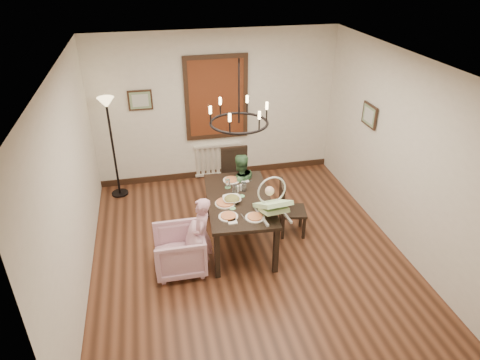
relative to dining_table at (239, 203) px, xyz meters
name	(u,v)px	position (x,y,z in m)	size (l,w,h in m)	color
room_shell	(242,157)	(0.06, 0.10, 0.71)	(4.51, 5.00, 2.81)	brown
dining_table	(239,203)	(0.00, 0.00, 0.00)	(1.06, 1.72, 0.77)	black
chair_far	(237,179)	(0.19, 1.02, -0.16)	(0.46, 0.46, 1.05)	black
chair_right	(293,208)	(0.87, 0.04, -0.23)	(0.40, 0.40, 0.91)	black
armchair	(179,251)	(-0.95, -0.45, -0.37)	(0.68, 0.70, 0.64)	#E6B0C9
elderly_woman	(202,241)	(-0.63, -0.50, -0.22)	(0.34, 0.22, 0.94)	#D193A5
seated_man	(240,192)	(0.16, 0.65, -0.21)	(0.47, 0.36, 0.96)	#3E6940
baby_bouncer	(272,203)	(0.35, -0.52, 0.28)	(0.43, 0.60, 0.39)	#BDEAA1
salad_bowl	(232,199)	(-0.12, -0.07, 0.12)	(0.32, 0.32, 0.08)	white
pizza_platter	(225,203)	(-0.23, -0.11, 0.11)	(0.30, 0.30, 0.04)	tan
drinking_glass	(235,189)	(-0.03, 0.16, 0.16)	(0.07, 0.07, 0.14)	silver
window_blinds	(216,98)	(0.06, 2.19, 0.91)	(1.00, 0.03, 1.40)	brown
radiator	(218,159)	(0.06, 2.21, -0.34)	(0.92, 0.12, 0.62)	silver
picture_back	(140,100)	(-1.29, 2.20, 0.96)	(0.42, 0.03, 0.36)	black
picture_right	(369,115)	(2.27, 0.63, 0.96)	(0.42, 0.03, 0.36)	black
floor_lamp	(113,150)	(-1.84, 1.88, 0.21)	(0.30, 0.30, 1.80)	black
chandelier	(239,123)	(0.00, 0.00, 1.26)	(0.80, 0.80, 0.04)	black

